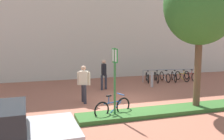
{
  "coord_description": "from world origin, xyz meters",
  "views": [
    {
      "loc": [
        -4.0,
        -10.52,
        3.07
      ],
      "look_at": [
        -0.12,
        1.59,
        1.31
      ],
      "focal_mm": 40.13,
      "sensor_mm": 36.0,
      "label": 1
    }
  ],
  "objects_px": {
    "parking_sign_post": "(115,73)",
    "bike_rack_cluster": "(169,76)",
    "bike_at_sign": "(113,107)",
    "person_casual_tan": "(84,82)",
    "bollard_steel": "(152,80)",
    "person_suited_dark": "(104,73)",
    "tree_sidewalk": "(201,5)"
  },
  "relations": [
    {
      "from": "bollard_steel",
      "to": "bike_rack_cluster",
      "type": "bearing_deg",
      "value": 34.1
    },
    {
      "from": "person_suited_dark",
      "to": "person_casual_tan",
      "type": "xyz_separation_m",
      "value": [
        -1.64,
        -2.44,
        0.0
      ]
    },
    {
      "from": "bike_rack_cluster",
      "to": "parking_sign_post",
      "type": "bearing_deg",
      "value": -134.22
    },
    {
      "from": "person_suited_dark",
      "to": "tree_sidewalk",
      "type": "bearing_deg",
      "value": -61.25
    },
    {
      "from": "bike_at_sign",
      "to": "bollard_steel",
      "type": "distance_m",
      "value": 5.99
    },
    {
      "from": "bollard_steel",
      "to": "tree_sidewalk",
      "type": "bearing_deg",
      "value": -93.61
    },
    {
      "from": "tree_sidewalk",
      "to": "person_suited_dark",
      "type": "height_order",
      "value": "tree_sidewalk"
    },
    {
      "from": "tree_sidewalk",
      "to": "person_casual_tan",
      "type": "bearing_deg",
      "value": 150.82
    },
    {
      "from": "bollard_steel",
      "to": "person_casual_tan",
      "type": "xyz_separation_m",
      "value": [
        -4.59,
        -2.26,
        0.53
      ]
    },
    {
      "from": "person_suited_dark",
      "to": "person_casual_tan",
      "type": "relative_size",
      "value": 1.0
    },
    {
      "from": "bike_rack_cluster",
      "to": "person_suited_dark",
      "type": "bearing_deg",
      "value": -166.78
    },
    {
      "from": "bollard_steel",
      "to": "person_suited_dark",
      "type": "bearing_deg",
      "value": 176.53
    },
    {
      "from": "bike_at_sign",
      "to": "person_suited_dark",
      "type": "bearing_deg",
      "value": 78.14
    },
    {
      "from": "person_suited_dark",
      "to": "bike_rack_cluster",
      "type": "bearing_deg",
      "value": 13.22
    },
    {
      "from": "parking_sign_post",
      "to": "bike_rack_cluster",
      "type": "distance_m",
      "value": 8.56
    },
    {
      "from": "bike_rack_cluster",
      "to": "person_casual_tan",
      "type": "bearing_deg",
      "value": -151.31
    },
    {
      "from": "parking_sign_post",
      "to": "bike_at_sign",
      "type": "distance_m",
      "value": 1.38
    },
    {
      "from": "bike_at_sign",
      "to": "parking_sign_post",
      "type": "bearing_deg",
      "value": -87.26
    },
    {
      "from": "bike_at_sign",
      "to": "bike_rack_cluster",
      "type": "relative_size",
      "value": 0.43
    },
    {
      "from": "parking_sign_post",
      "to": "bike_at_sign",
      "type": "bearing_deg",
      "value": 92.74
    },
    {
      "from": "bollard_steel",
      "to": "person_suited_dark",
      "type": "height_order",
      "value": "person_suited_dark"
    },
    {
      "from": "bike_rack_cluster",
      "to": "person_suited_dark",
      "type": "distance_m",
      "value": 5.09
    },
    {
      "from": "person_suited_dark",
      "to": "parking_sign_post",
      "type": "bearing_deg",
      "value": -101.26
    },
    {
      "from": "bike_rack_cluster",
      "to": "bollard_steel",
      "type": "distance_m",
      "value": 2.38
    },
    {
      "from": "tree_sidewalk",
      "to": "bollard_steel",
      "type": "bearing_deg",
      "value": 86.39
    },
    {
      "from": "tree_sidewalk",
      "to": "bike_at_sign",
      "type": "height_order",
      "value": "tree_sidewalk"
    },
    {
      "from": "tree_sidewalk",
      "to": "bike_at_sign",
      "type": "distance_m",
      "value": 5.36
    },
    {
      "from": "person_suited_dark",
      "to": "bollard_steel",
      "type": "bearing_deg",
      "value": -3.47
    },
    {
      "from": "bike_at_sign",
      "to": "person_casual_tan",
      "type": "bearing_deg",
      "value": 106.3
    },
    {
      "from": "bollard_steel",
      "to": "person_casual_tan",
      "type": "height_order",
      "value": "person_casual_tan"
    },
    {
      "from": "tree_sidewalk",
      "to": "bike_rack_cluster",
      "type": "xyz_separation_m",
      "value": [
        2.26,
        5.99,
        -3.94
      ]
    },
    {
      "from": "tree_sidewalk",
      "to": "bike_rack_cluster",
      "type": "distance_m",
      "value": 7.52
    }
  ]
}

